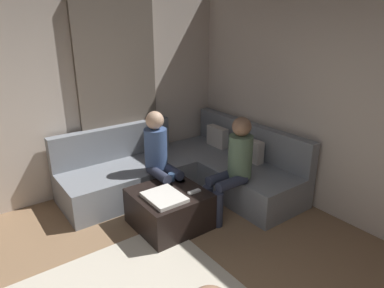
{
  "coord_description": "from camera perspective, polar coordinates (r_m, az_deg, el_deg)",
  "views": [
    {
      "loc": [
        1.39,
        -0.59,
        2.22
      ],
      "look_at": [
        -1.63,
        1.63,
        0.85
      ],
      "focal_mm": 31.96,
      "sensor_mm": 36.0,
      "label": 1
    }
  ],
  "objects": [
    {
      "name": "coffee_mug",
      "position": [
        4.07,
        -3.46,
        -5.52
      ],
      "size": [
        0.08,
        0.08,
        0.1
      ],
      "primitive_type": "cylinder",
      "color": "#334C72",
      "rests_on": "ottoman"
    },
    {
      "name": "person_on_couch_side",
      "position": [
        4.17,
        -5.34,
        -2.06
      ],
      "size": [
        0.6,
        0.3,
        1.2
      ],
      "rotation": [
        0.0,
        0.0,
        -1.57
      ],
      "color": "#2D3347",
      "rests_on": "ground_plane"
    },
    {
      "name": "sectional_couch",
      "position": [
        4.68,
        -0.83,
        -4.4
      ],
      "size": [
        2.1,
        2.55,
        0.87
      ],
      "color": "gray",
      "rests_on": "ground_plane"
    },
    {
      "name": "wall_left",
      "position": [
        4.46,
        -28.14,
        6.44
      ],
      "size": [
        0.12,
        6.0,
        2.7
      ],
      "primitive_type": "cube",
      "color": "beige",
      "rests_on": "ground_plane"
    },
    {
      "name": "folded_blanket",
      "position": [
        3.7,
        -4.64,
        -8.82
      ],
      "size": [
        0.44,
        0.36,
        0.04
      ],
      "primitive_type": "cube",
      "color": "white",
      "rests_on": "ottoman"
    },
    {
      "name": "ottoman",
      "position": [
        3.94,
        -3.83,
        -10.69
      ],
      "size": [
        0.76,
        0.76,
        0.42
      ],
      "primitive_type": "cube",
      "color": "black",
      "rests_on": "ground_plane"
    },
    {
      "name": "person_on_couch_back",
      "position": [
        3.96,
        6.98,
        -3.32
      ],
      "size": [
        0.3,
        0.6,
        1.2
      ],
      "rotation": [
        0.0,
        0.0,
        3.14
      ],
      "color": "#2D3347",
      "rests_on": "ground_plane"
    },
    {
      "name": "game_remote",
      "position": [
        3.81,
        0.39,
        -7.96
      ],
      "size": [
        0.05,
        0.15,
        0.02
      ],
      "primitive_type": "cube",
      "color": "white",
      "rests_on": "ottoman"
    },
    {
      "name": "curtain_panel",
      "position": [
        4.74,
        -12.09,
        7.81
      ],
      "size": [
        0.06,
        1.1,
        2.5
      ],
      "primitive_type": "cube",
      "color": "#726659",
      "rests_on": "ground_plane"
    }
  ]
}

